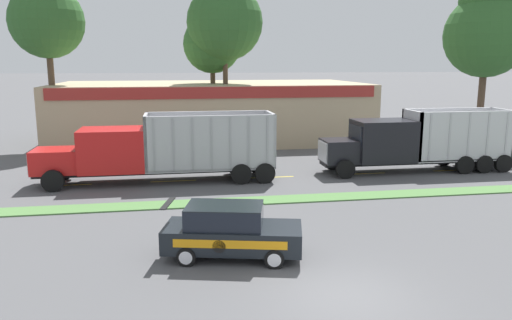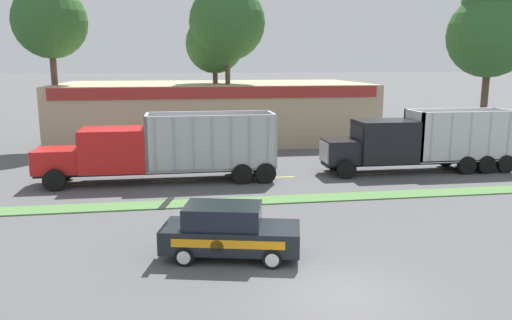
% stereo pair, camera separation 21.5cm
% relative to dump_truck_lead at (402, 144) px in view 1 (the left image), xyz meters
% --- Properties ---
extents(ground_plane, '(600.00, 600.00, 0.00)m').
position_rel_dump_truck_lead_xyz_m(ground_plane, '(-8.54, -14.54, -1.62)').
color(ground_plane, '#515154').
extents(grass_verge, '(120.00, 1.29, 0.06)m').
position_rel_dump_truck_lead_xyz_m(grass_verge, '(-8.54, -4.82, -1.59)').
color(grass_verge, '#517F42').
rests_on(grass_verge, ground_plane).
extents(centre_line_2, '(2.40, 0.14, 0.01)m').
position_rel_dump_truck_lead_xyz_m(centre_line_2, '(-18.44, -0.17, -1.62)').
color(centre_line_2, yellow).
rests_on(centre_line_2, ground_plane).
extents(centre_line_3, '(2.40, 0.14, 0.01)m').
position_rel_dump_truck_lead_xyz_m(centre_line_3, '(-13.04, -0.17, -1.62)').
color(centre_line_3, yellow).
rests_on(centre_line_3, ground_plane).
extents(centre_line_4, '(2.40, 0.14, 0.01)m').
position_rel_dump_truck_lead_xyz_m(centre_line_4, '(-7.64, -0.17, -1.62)').
color(centre_line_4, yellow).
rests_on(centre_line_4, ground_plane).
extents(centre_line_5, '(2.40, 0.14, 0.01)m').
position_rel_dump_truck_lead_xyz_m(centre_line_5, '(-2.24, -0.17, -1.62)').
color(centre_line_5, yellow).
rests_on(centre_line_5, ground_plane).
extents(centre_line_6, '(2.40, 0.14, 0.01)m').
position_rel_dump_truck_lead_xyz_m(centre_line_6, '(3.16, -0.17, -1.62)').
color(centre_line_6, yellow).
rests_on(centre_line_6, ground_plane).
extents(dump_truck_lead, '(11.10, 2.59, 3.55)m').
position_rel_dump_truck_lead_xyz_m(dump_truck_lead, '(0.00, 0.00, 0.00)').
color(dump_truck_lead, black).
rests_on(dump_truck_lead, ground_plane).
extents(dump_truck_mid, '(12.39, 2.80, 3.60)m').
position_rel_dump_truck_lead_xyz_m(dump_truck_mid, '(-14.79, -0.18, -0.02)').
color(dump_truck_mid, black).
rests_on(dump_truck_mid, ground_plane).
extents(rally_car, '(4.71, 2.75, 1.78)m').
position_rel_dump_truck_lead_xyz_m(rally_car, '(-11.26, -11.19, -0.74)').
color(rally_car, black).
rests_on(rally_car, ground_plane).
extents(store_building_backdrop, '(24.14, 12.10, 4.61)m').
position_rel_dump_truck_lead_xyz_m(store_building_backdrop, '(-9.80, 14.39, 0.68)').
color(store_building_backdrop, tan).
rests_on(store_building_backdrop, ground_plane).
extents(tree_behind_left, '(5.20, 5.20, 12.99)m').
position_rel_dump_truck_lead_xyz_m(tree_behind_left, '(-21.48, 11.87, 7.95)').
color(tree_behind_left, brown).
rests_on(tree_behind_left, ground_plane).
extents(tree_behind_centre, '(5.67, 5.67, 13.41)m').
position_rel_dump_truck_lead_xyz_m(tree_behind_centre, '(-8.88, 11.73, 8.09)').
color(tree_behind_centre, brown).
rests_on(tree_behind_centre, ground_plane).
extents(tree_behind_right, '(4.47, 4.47, 10.98)m').
position_rel_dump_truck_lead_xyz_m(tree_behind_right, '(-9.74, 12.91, 6.42)').
color(tree_behind_right, brown).
rests_on(tree_behind_right, ground_plane).
extents(tree_behind_far_right, '(6.09, 6.09, 12.74)m').
position_rel_dump_truck_lead_xyz_m(tree_behind_far_right, '(9.86, 7.61, 7.13)').
color(tree_behind_far_right, brown).
rests_on(tree_behind_far_right, ground_plane).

